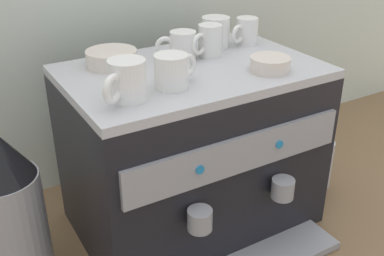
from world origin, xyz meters
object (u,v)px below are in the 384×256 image
Objects in this scene: ceramic_bowl_1 at (270,64)px; espresso_machine at (193,150)px; ceramic_cup_3 at (209,41)px; ceramic_cup_5 at (246,31)px; ceramic_cup_2 at (173,71)px; ceramic_cup_4 at (126,81)px; milk_pitcher at (319,163)px; coffee_grinder at (7,213)px; ceramic_cup_0 at (181,46)px; ceramic_cup_1 at (215,33)px; ceramic_bowl_0 at (112,58)px.

espresso_machine is at bearing 142.90° from ceramic_bowl_1.
ceramic_cup_3 is 1.04× the size of ceramic_cup_5.
ceramic_bowl_1 is (0.25, -0.03, -0.02)m from ceramic_cup_2.
ceramic_cup_5 is at bearing 68.46° from ceramic_bowl_1.
ceramic_cup_3 is 0.90× the size of ceramic_cup_4.
ceramic_cup_5 is at bearing 14.32° from ceramic_cup_3.
ceramic_cup_2 is 0.12m from ceramic_cup_4.
ceramic_cup_5 is 0.48m from milk_pitcher.
ceramic_cup_3 is at bearing -165.68° from ceramic_cup_5.
coffee_grinder is (-0.38, 0.08, -0.29)m from ceramic_cup_2.
ceramic_cup_0 is at bearing 82.98° from espresso_machine.
ceramic_cup_1 is at bearing 92.04° from ceramic_bowl_1.
ceramic_cup_4 is at bearing 178.11° from ceramic_bowl_1.
ceramic_bowl_1 is 0.69m from coffee_grinder.
ceramic_cup_4 is (-0.12, -0.02, 0.01)m from ceramic_cup_2.
ceramic_cup_1 is at bearing 167.76° from ceramic_cup_5.
ceramic_cup_3 reaches higher than coffee_grinder.
ceramic_cup_4 is 0.89× the size of ceramic_bowl_0.
coffee_grinder is (-0.56, -0.06, -0.29)m from ceramic_cup_3.
ceramic_cup_5 is (0.23, 0.10, 0.27)m from espresso_machine.
ceramic_cup_4 is 0.36m from ceramic_bowl_1.
ceramic_bowl_0 is at bearing 144.14° from espresso_machine.
espresso_machine is at bearing 0.09° from coffee_grinder.
ceramic_cup_4 reaches higher than ceramic_cup_3.
ceramic_cup_3 is 0.80× the size of ceramic_bowl_0.
ceramic_cup_2 is 1.17× the size of ceramic_bowl_1.
ceramic_bowl_1 is (0.31, -0.23, -0.00)m from ceramic_bowl_0.
ceramic_bowl_0 is at bearing 20.50° from coffee_grinder.
ceramic_cup_4 reaches higher than ceramic_cup_1.
ceramic_bowl_0 is 0.43m from coffee_grinder.
espresso_machine is at bearing 173.20° from milk_pitcher.
espresso_machine is at bearing -35.86° from ceramic_bowl_0.
ceramic_bowl_0 is at bearing 76.04° from ceramic_cup_4.
ceramic_cup_0 is at bearing -173.92° from ceramic_cup_5.
ceramic_cup_5 is (0.22, 0.02, 0.00)m from ceramic_cup_0.
ceramic_cup_0 reaches higher than espresso_machine.
ceramic_cup_3 is 0.18m from ceramic_bowl_1.
ceramic_cup_2 reaches higher than espresso_machine.
ceramic_cup_0 is 0.60m from milk_pitcher.
ceramic_cup_2 is (-0.10, -0.08, 0.27)m from espresso_machine.
ceramic_cup_5 is 0.22m from ceramic_bowl_1.
ceramic_cup_0 is at bearing 37.37° from ceramic_cup_4.
ceramic_cup_4 reaches higher than espresso_machine.
ceramic_cup_1 is at bearing 39.71° from espresso_machine.
ceramic_cup_3 is (0.18, 0.14, 0.00)m from ceramic_cup_2.
ceramic_cup_5 is at bearing 23.70° from ceramic_cup_4.
ceramic_cup_0 reaches higher than coffee_grinder.
ceramic_bowl_0 reaches higher than ceramic_bowl_1.
ceramic_cup_2 is at bearing -140.30° from espresso_machine.
ceramic_cup_5 is (0.33, 0.18, -0.00)m from ceramic_cup_2.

